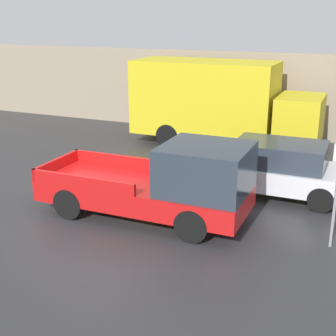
# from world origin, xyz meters

# --- Properties ---
(ground_plane) EXTENTS (60.00, 60.00, 0.00)m
(ground_plane) POSITION_xyz_m (0.00, 0.00, 0.00)
(ground_plane) COLOR #2D2D30
(building_wall) EXTENTS (28.00, 0.15, 3.57)m
(building_wall) POSITION_xyz_m (0.00, 10.15, 1.78)
(building_wall) COLOR gray
(building_wall) RESTS_ON ground
(pickup_truck) EXTENTS (5.46, 2.11, 2.10)m
(pickup_truck) POSITION_xyz_m (2.04, 0.36, 0.98)
(pickup_truck) COLOR red
(pickup_truck) RESTS_ON ground
(car) EXTENTS (4.63, 1.91, 1.59)m
(car) POSITION_xyz_m (4.29, 3.26, 0.81)
(car) COLOR silver
(car) RESTS_ON ground
(delivery_truck) EXTENTS (7.37, 2.50, 3.34)m
(delivery_truck) POSITION_xyz_m (1.04, 7.91, 1.78)
(delivery_truck) COLOR gold
(delivery_truck) RESTS_ON ground
(newspaper_box) EXTENTS (0.45, 0.40, 1.14)m
(newspaper_box) POSITION_xyz_m (-2.00, 9.83, 0.57)
(newspaper_box) COLOR gold
(newspaper_box) RESTS_ON ground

